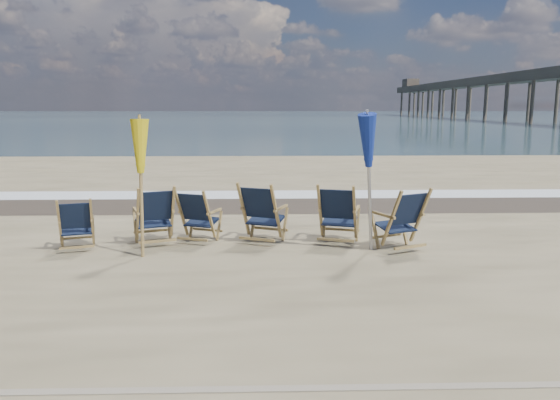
% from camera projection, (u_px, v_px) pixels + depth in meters
% --- Properties ---
extents(ocean, '(400.00, 400.00, 0.00)m').
position_uv_depth(ocean, '(266.00, 116.00, 132.95)').
color(ocean, '#3A5560').
rests_on(ocean, ground).
extents(surf_foam, '(200.00, 1.40, 0.01)m').
position_uv_depth(surf_foam, '(274.00, 194.00, 15.05)').
color(surf_foam, silver).
rests_on(surf_foam, ground).
extents(wet_sand_strip, '(200.00, 2.60, 0.00)m').
position_uv_depth(wet_sand_strip, '(275.00, 204.00, 13.57)').
color(wet_sand_strip, '#42362A').
rests_on(wet_sand_strip, ground).
extents(beach_chair_0, '(0.74, 0.79, 0.91)m').
position_uv_depth(beach_chair_0, '(92.00, 224.00, 9.19)').
color(beach_chair_0, black).
rests_on(beach_chair_0, ground).
extents(beach_chair_1, '(0.91, 0.96, 1.07)m').
position_uv_depth(beach_chair_1, '(173.00, 214.00, 9.57)').
color(beach_chair_1, black).
rests_on(beach_chair_1, ground).
extents(beach_chair_2, '(0.85, 0.89, 0.99)m').
position_uv_depth(beach_chair_2, '(209.00, 217.00, 9.55)').
color(beach_chair_2, black).
rests_on(beach_chair_2, ground).
extents(beach_chair_3, '(0.97, 1.01, 1.11)m').
position_uv_depth(beach_chair_3, '(276.00, 214.00, 9.47)').
color(beach_chair_3, black).
rests_on(beach_chair_3, ground).
extents(beach_chair_4, '(0.90, 0.96, 1.09)m').
position_uv_depth(beach_chair_4, '(355.00, 215.00, 9.45)').
color(beach_chair_4, black).
rests_on(beach_chair_4, ground).
extents(beach_chair_5, '(0.96, 1.00, 1.09)m').
position_uv_depth(beach_chair_5, '(421.00, 218.00, 9.21)').
color(beach_chair_5, black).
rests_on(beach_chair_5, ground).
extents(umbrella_yellow, '(0.30, 0.30, 2.19)m').
position_uv_depth(umbrella_yellow, '(139.00, 154.00, 8.62)').
color(umbrella_yellow, '#9B7C45').
rests_on(umbrella_yellow, ground).
extents(umbrella_blue, '(0.30, 0.30, 2.32)m').
position_uv_depth(umbrella_blue, '(371.00, 145.00, 8.76)').
color(umbrella_blue, '#A5A5AD').
rests_on(umbrella_blue, ground).
extents(fishing_pier, '(4.40, 140.00, 9.30)m').
position_uv_depth(fishing_pier, '(525.00, 90.00, 80.02)').
color(fishing_pier, '#51453A').
rests_on(fishing_pier, ground).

